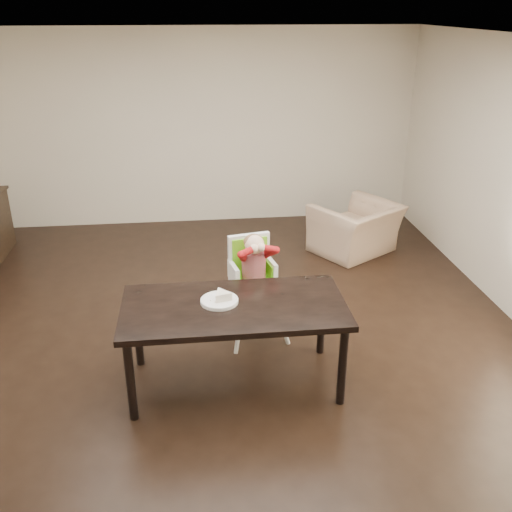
{
  "coord_description": "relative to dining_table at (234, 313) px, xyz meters",
  "views": [
    {
      "loc": [
        -0.19,
        -4.52,
        2.96
      ],
      "look_at": [
        0.35,
        0.09,
        0.89
      ],
      "focal_mm": 40.0,
      "sensor_mm": 36.0,
      "label": 1
    }
  ],
  "objects": [
    {
      "name": "high_chair",
      "position": [
        0.24,
        0.76,
        0.07
      ],
      "size": [
        0.52,
        0.52,
        1.05
      ],
      "rotation": [
        0.0,
        0.0,
        0.2
      ],
      "color": "white",
      "rests_on": "ground"
    },
    {
      "name": "plate",
      "position": [
        -0.1,
        0.06,
        0.11
      ],
      "size": [
        0.35,
        0.35,
        0.09
      ],
      "rotation": [
        0.0,
        0.0,
        -0.16
      ],
      "color": "white",
      "rests_on": "dining_table"
    },
    {
      "name": "armchair",
      "position": [
        1.77,
        2.6,
        -0.24
      ],
      "size": [
        1.18,
        1.07,
        0.86
      ],
      "primitive_type": "imported",
      "rotation": [
        0.0,
        0.0,
        3.71
      ],
      "color": "tan",
      "rests_on": "ground"
    },
    {
      "name": "room_walls",
      "position": [
        -0.1,
        0.52,
        1.18
      ],
      "size": [
        6.02,
        7.02,
        2.71
      ],
      "color": "beige",
      "rests_on": "ground"
    },
    {
      "name": "dining_table",
      "position": [
        0.0,
        0.0,
        0.0
      ],
      "size": [
        1.8,
        0.9,
        0.75
      ],
      "color": "black",
      "rests_on": "ground"
    },
    {
      "name": "ground",
      "position": [
        -0.1,
        0.52,
        -0.67
      ],
      "size": [
        7.0,
        7.0,
        0.0
      ],
      "primitive_type": "plane",
      "color": "black",
      "rests_on": "ground"
    }
  ]
}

